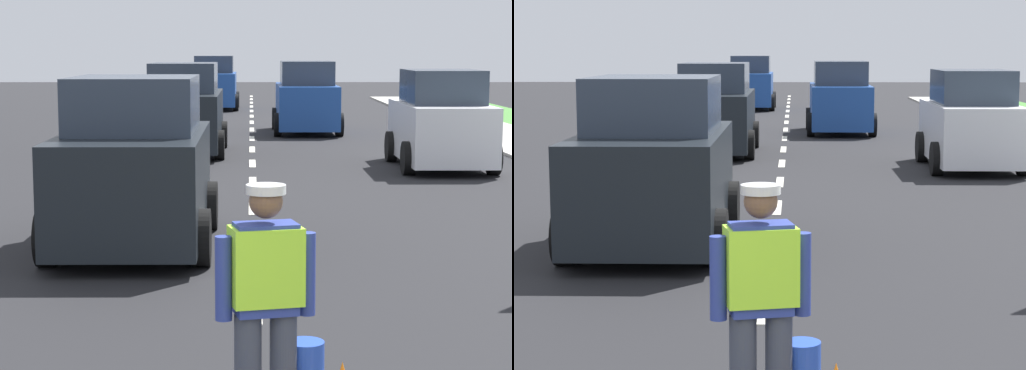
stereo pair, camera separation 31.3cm
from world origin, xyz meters
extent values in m
plane|color=black|center=(0.00, 21.00, 0.00)|extent=(96.00, 96.00, 0.00)
cube|color=silver|center=(0.00, 5.70, 0.01)|extent=(0.14, 1.40, 0.01)
cube|color=silver|center=(0.00, 8.70, 0.01)|extent=(0.14, 1.40, 0.01)
cube|color=silver|center=(0.00, 11.70, 0.01)|extent=(0.14, 1.40, 0.01)
cube|color=silver|center=(0.00, 14.70, 0.01)|extent=(0.14, 1.40, 0.01)
cube|color=silver|center=(0.00, 17.70, 0.01)|extent=(0.14, 1.40, 0.01)
cube|color=silver|center=(0.00, 20.70, 0.01)|extent=(0.14, 1.40, 0.01)
cube|color=silver|center=(0.00, 23.70, 0.01)|extent=(0.14, 1.40, 0.01)
cube|color=silver|center=(0.00, 26.70, 0.01)|extent=(0.14, 1.40, 0.01)
cube|color=silver|center=(0.00, 29.70, 0.01)|extent=(0.14, 1.40, 0.01)
cube|color=silver|center=(0.00, 32.70, 0.01)|extent=(0.14, 1.40, 0.01)
cube|color=silver|center=(0.00, 35.70, 0.01)|extent=(0.14, 1.40, 0.01)
cube|color=silver|center=(0.00, 38.70, 0.01)|extent=(0.14, 1.40, 0.01)
cube|color=silver|center=(0.00, 41.70, 0.01)|extent=(0.14, 1.40, 0.01)
cube|color=silver|center=(0.00, 44.70, 0.01)|extent=(0.14, 1.40, 0.01)
cube|color=silver|center=(0.00, 47.70, 0.01)|extent=(0.14, 1.40, 0.01)
cube|color=navy|center=(0.06, 2.44, 1.12)|extent=(0.44, 0.32, 0.60)
cube|color=#A5EA33|center=(0.06, 2.44, 1.14)|extent=(0.51, 0.38, 0.51)
cylinder|color=navy|center=(-0.21, 2.37, 1.07)|extent=(0.11, 0.11, 0.55)
cylinder|color=navy|center=(0.33, 2.50, 1.07)|extent=(0.11, 0.11, 0.55)
sphere|color=brown|center=(0.06, 2.44, 1.56)|extent=(0.22, 0.22, 0.22)
cylinder|color=silver|center=(0.06, 2.44, 1.64)|extent=(0.26, 0.26, 0.06)
cylinder|color=#2347B7|center=(0.33, 2.60, 0.45)|extent=(0.26, 0.26, 0.26)
cube|color=black|center=(-1.52, 8.66, 0.83)|extent=(1.76, 3.81, 1.29)
cube|color=#2D3847|center=(-1.52, 8.75, 1.82)|extent=(1.55, 2.09, 0.70)
cylinder|color=black|center=(-0.62, 7.48, 0.34)|extent=(0.22, 0.68, 0.68)
cylinder|color=black|center=(-2.42, 7.48, 0.34)|extent=(0.22, 0.68, 0.68)
cylinder|color=black|center=(-0.62, 9.84, 0.34)|extent=(0.22, 0.68, 0.68)
cylinder|color=black|center=(-2.42, 9.84, 0.34)|extent=(0.22, 0.68, 0.68)
cube|color=silver|center=(3.98, 16.95, 0.78)|extent=(1.68, 3.81, 1.20)
cube|color=#2D3847|center=(3.98, 16.86, 1.73)|extent=(1.48, 2.10, 0.70)
cylinder|color=black|center=(3.12, 18.13, 0.34)|extent=(0.22, 0.68, 0.68)
cylinder|color=black|center=(4.84, 18.13, 0.34)|extent=(0.22, 0.68, 0.68)
cylinder|color=black|center=(3.12, 15.77, 0.34)|extent=(0.22, 0.68, 0.68)
cylinder|color=black|center=(4.84, 15.77, 0.34)|extent=(0.22, 0.68, 0.68)
cube|color=#1E4799|center=(1.63, 25.64, 0.81)|extent=(1.73, 3.93, 1.26)
cube|color=#2D3847|center=(1.63, 25.54, 1.79)|extent=(1.52, 2.16, 0.70)
cylinder|color=black|center=(0.74, 26.86, 0.34)|extent=(0.22, 0.68, 0.68)
cylinder|color=black|center=(2.52, 26.86, 0.34)|extent=(0.22, 0.68, 0.68)
cylinder|color=black|center=(0.74, 24.42, 0.34)|extent=(0.22, 0.68, 0.68)
cylinder|color=black|center=(2.52, 24.42, 0.34)|extent=(0.22, 0.68, 0.68)
cube|color=black|center=(-1.64, 19.85, 0.83)|extent=(1.75, 4.40, 1.29)
cube|color=#2D3847|center=(-1.64, 19.96, 1.82)|extent=(1.54, 2.42, 0.70)
cylinder|color=black|center=(-0.75, 18.49, 0.34)|extent=(0.22, 0.68, 0.68)
cylinder|color=black|center=(-2.53, 18.49, 0.34)|extent=(0.22, 0.68, 0.68)
cylinder|color=black|center=(-0.75, 21.22, 0.34)|extent=(0.22, 0.68, 0.68)
cylinder|color=black|center=(-2.53, 21.22, 0.34)|extent=(0.22, 0.68, 0.68)
cube|color=#1E4799|center=(-1.54, 37.01, 0.84)|extent=(1.77, 3.89, 1.32)
cube|color=#2D3847|center=(-1.54, 37.10, 1.85)|extent=(1.56, 2.14, 0.70)
cylinder|color=black|center=(-0.63, 35.80, 0.34)|extent=(0.22, 0.68, 0.68)
cylinder|color=black|center=(-2.44, 35.80, 0.34)|extent=(0.22, 0.68, 0.68)
cylinder|color=black|center=(-0.63, 38.21, 0.34)|extent=(0.22, 0.68, 0.68)
cylinder|color=black|center=(-2.44, 38.21, 0.34)|extent=(0.22, 0.68, 0.68)
camera|label=1|loc=(-0.04, -3.79, 2.54)|focal=69.01mm
camera|label=2|loc=(0.27, -3.79, 2.54)|focal=69.01mm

